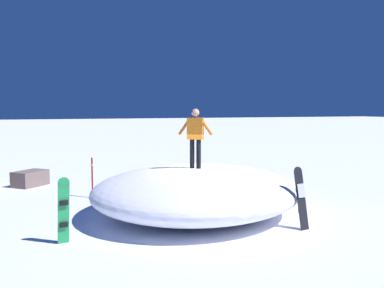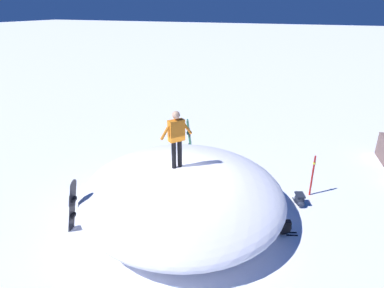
{
  "view_description": "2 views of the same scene",
  "coord_description": "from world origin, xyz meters",
  "px_view_note": "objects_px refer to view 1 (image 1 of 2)",
  "views": [
    {
      "loc": [
        11.83,
        -5.22,
        3.28
      ],
      "look_at": [
        -0.06,
        -0.54,
        2.19
      ],
      "focal_mm": 39.52,
      "sensor_mm": 36.0,
      "label": 1
    },
    {
      "loc": [
        -3.8,
        7.64,
        6.04
      ],
      "look_at": [
        -0.56,
        0.02,
        2.57
      ],
      "focal_mm": 30.92,
      "sensor_mm": 36.0,
      "label": 2
    }
  ],
  "objects_px": {
    "snowboard_primary_upright": "(301,197)",
    "backpack_far": "(163,189)",
    "snowboard_secondary_upright": "(64,210)",
    "trail_marker_pole": "(92,177)",
    "snowboarder_standing": "(195,134)",
    "backpack_near": "(116,192)"
  },
  "relations": [
    {
      "from": "snowboard_primary_upright",
      "to": "backpack_far",
      "type": "xyz_separation_m",
      "value": [
        -5.55,
        -2.16,
        -0.64
      ]
    },
    {
      "from": "snowboard_secondary_upright",
      "to": "trail_marker_pole",
      "type": "xyz_separation_m",
      "value": [
        -5.15,
        1.42,
        -0.07
      ]
    },
    {
      "from": "snowboarder_standing",
      "to": "backpack_near",
      "type": "bearing_deg",
      "value": -154.59
    },
    {
      "from": "snowboard_primary_upright",
      "to": "backpack_near",
      "type": "height_order",
      "value": "snowboard_primary_upright"
    },
    {
      "from": "snowboarder_standing",
      "to": "trail_marker_pole",
      "type": "bearing_deg",
      "value": -146.96
    },
    {
      "from": "snowboarder_standing",
      "to": "snowboard_primary_upright",
      "type": "relative_size",
      "value": 1.06
    },
    {
      "from": "snowboarder_standing",
      "to": "backpack_far",
      "type": "xyz_separation_m",
      "value": [
        -3.33,
        0.04,
        -2.29
      ]
    },
    {
      "from": "snowboarder_standing",
      "to": "backpack_far",
      "type": "distance_m",
      "value": 4.04
    },
    {
      "from": "snowboard_secondary_upright",
      "to": "backpack_far",
      "type": "xyz_separation_m",
      "value": [
        -4.62,
        3.96,
        -0.62
      ]
    },
    {
      "from": "backpack_near",
      "to": "snowboarder_standing",
      "type": "bearing_deg",
      "value": 25.41
    },
    {
      "from": "snowboarder_standing",
      "to": "snowboard_secondary_upright",
      "type": "bearing_deg",
      "value": -71.73
    },
    {
      "from": "snowboard_secondary_upright",
      "to": "backpack_near",
      "type": "distance_m",
      "value": 5.4
    },
    {
      "from": "snowboarder_standing",
      "to": "snowboard_secondary_upright",
      "type": "relative_size",
      "value": 1.08
    },
    {
      "from": "backpack_near",
      "to": "trail_marker_pole",
      "type": "xyz_separation_m",
      "value": [
        -0.26,
        -0.8,
        0.58
      ]
    },
    {
      "from": "snowboarder_standing",
      "to": "snowboard_primary_upright",
      "type": "height_order",
      "value": "snowboarder_standing"
    },
    {
      "from": "snowboarder_standing",
      "to": "trail_marker_pole",
      "type": "relative_size",
      "value": 1.2
    },
    {
      "from": "snowboard_primary_upright",
      "to": "backpack_far",
      "type": "distance_m",
      "value": 5.99
    },
    {
      "from": "backpack_far",
      "to": "backpack_near",
      "type": "bearing_deg",
      "value": -98.58
    },
    {
      "from": "backpack_far",
      "to": "snowboard_secondary_upright",
      "type": "bearing_deg",
      "value": -40.58
    },
    {
      "from": "trail_marker_pole",
      "to": "snowboard_primary_upright",
      "type": "bearing_deg",
      "value": 37.7
    },
    {
      "from": "backpack_near",
      "to": "snowboard_secondary_upright",
      "type": "bearing_deg",
      "value": -24.4
    },
    {
      "from": "snowboarder_standing",
      "to": "trail_marker_pole",
      "type": "xyz_separation_m",
      "value": [
        -3.85,
        -2.51,
        -1.73
      ]
    }
  ]
}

